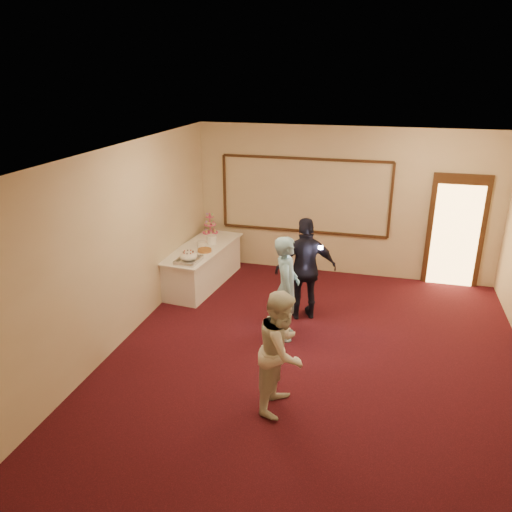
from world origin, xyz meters
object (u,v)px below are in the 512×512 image
Objects in this scene: plate_stack_b at (212,239)px; woman at (282,351)px; buffet_table at (202,266)px; tart at (205,251)px; cupcake_stand at (210,225)px; guest at (306,269)px; man at (287,288)px; pavlova_tray at (189,258)px; plate_stack_a at (201,245)px.

plate_stack_b is 0.13× the size of woman.
buffet_table is 1.44× the size of woman.
tart is at bearing -56.99° from buffet_table.
woman is (2.45, -4.24, -0.15)m from cupcake_stand.
tart is at bearing -38.27° from guest.
cupcake_stand is at bearing 30.93° from man.
pavlova_tray is 3.28× the size of plate_stack_a.
buffet_table is at bearing 114.26° from plate_stack_a.
woman reaches higher than pavlova_tray.
guest reaches higher than plate_stack_a.
pavlova_tray is at bearing -99.25° from tart.
plate_stack_b is 0.12× the size of man.
man reaches higher than plate_stack_a.
plate_stack_b is 0.12× the size of guest.
buffet_table is 0.93m from pavlova_tray.
man is (1.89, -1.87, -0.02)m from plate_stack_b.
plate_stack_a is (0.16, -0.95, -0.10)m from cupcake_stand.
cupcake_stand is (-0.21, 1.71, 0.09)m from pavlova_tray.
plate_stack_b is at bearing 72.06° from plate_stack_a.
man is at bearing -38.72° from buffet_table.
guest is at bearing 9.08° from woman.
plate_stack_b is at bearing -49.66° from guest.
woman is (0.30, -1.73, -0.05)m from man.
tart is (0.16, -0.24, 0.41)m from buffet_table.
tart is (0.13, -0.19, -0.04)m from plate_stack_a.
plate_stack_b is at bearing 35.69° from man.
tart is 2.31m from man.
cupcake_stand is 0.27× the size of guest.
cupcake_stand is 2.81× the size of plate_stack_a.
guest is (-0.12, 2.47, 0.09)m from woman.
pavlova_tray reaches higher than buffet_table.
pavlova_tray is 1.82× the size of tart.
cupcake_stand is 1.57× the size of tart.
plate_stack_b is at bearing -67.86° from cupcake_stand.
man is at bearing -22.47° from pavlova_tray.
man is at bearing 16.01° from woman.
man is at bearing -44.68° from plate_stack_b.
buffet_table is 11.03× the size of plate_stack_b.
tart is at bearing 80.75° from pavlova_tray.
cupcake_stand is 0.30× the size of woman.
woman is 2.48m from guest.
buffet_table is at bearing 123.01° from tart.
cupcake_stand is at bearing -58.35° from guest.
guest is at bearing -22.92° from man.
buffet_table is 1.29× the size of guest.
tart is at bearing -86.02° from plate_stack_b.
guest is (2.16, -0.82, 0.04)m from plate_stack_a.
plate_stack_a is 0.10× the size of guest.
buffet_table is 7.43× the size of tart.
cupcake_stand is 0.29× the size of man.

